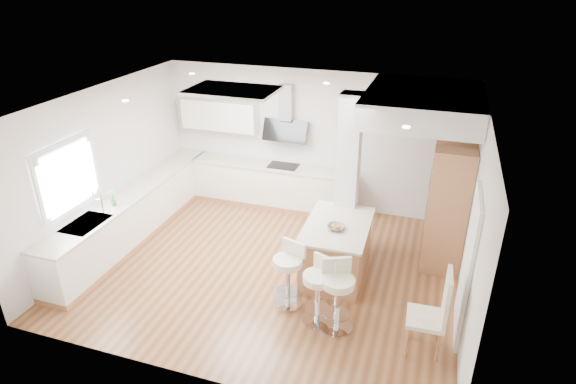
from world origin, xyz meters
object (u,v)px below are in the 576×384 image
at_px(peninsula, 336,249).
at_px(bar_stool_b, 319,288).
at_px(bar_stool_a, 288,271).
at_px(dining_chair, 436,310).
at_px(bar_stool_c, 338,292).

height_order(peninsula, bar_stool_b, bar_stool_b).
xyz_separation_m(bar_stool_a, bar_stool_b, (0.52, -0.24, -0.00)).
bearing_deg(dining_chair, bar_stool_c, 174.71).
height_order(bar_stool_b, bar_stool_c, bar_stool_c).
distance_m(peninsula, bar_stool_c, 1.29).
xyz_separation_m(bar_stool_b, bar_stool_c, (0.27, -0.05, 0.03)).
bearing_deg(bar_stool_b, bar_stool_a, 177.86).
bearing_deg(bar_stool_b, peninsula, 113.52).
bearing_deg(bar_stool_a, peninsula, 80.36).
distance_m(bar_stool_c, dining_chair, 1.28).
distance_m(peninsula, dining_chair, 2.06).
height_order(bar_stool_a, bar_stool_b, bar_stool_a).
bearing_deg(dining_chair, bar_stool_a, 167.96).
xyz_separation_m(peninsula, dining_chair, (1.57, -1.32, 0.19)).
relative_size(bar_stool_c, dining_chair, 0.85).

